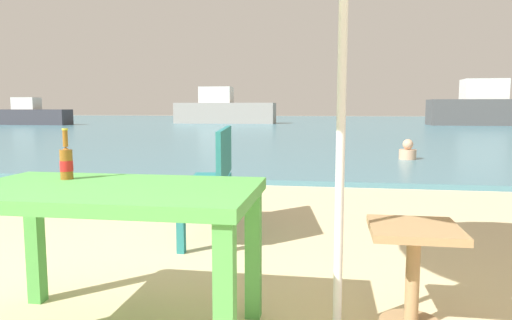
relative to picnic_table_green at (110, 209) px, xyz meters
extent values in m
cube|color=teal|center=(0.59, 29.59, -0.61)|extent=(120.00, 50.00, 0.08)
cube|color=#4C9E47|center=(0.00, 0.00, 0.08)|extent=(1.40, 0.80, 0.06)
cube|color=#4C9E47|center=(0.64, -0.34, -0.30)|extent=(0.08, 0.08, 0.70)
cube|color=#4C9E47|center=(-0.64, 0.34, -0.30)|extent=(0.08, 0.08, 0.70)
cube|color=#4C9E47|center=(0.64, 0.34, -0.30)|extent=(0.08, 0.08, 0.70)
cylinder|color=brown|center=(-0.32, 0.17, 0.19)|extent=(0.06, 0.06, 0.16)
cone|color=brown|center=(-0.32, 0.17, 0.27)|extent=(0.06, 0.06, 0.03)
cylinder|color=brown|center=(-0.32, 0.17, 0.32)|extent=(0.03, 0.03, 0.09)
cylinder|color=red|center=(-0.32, 0.17, 0.18)|extent=(0.07, 0.07, 0.05)
cylinder|color=gold|center=(-0.32, 0.17, 0.37)|extent=(0.03, 0.03, 0.01)
cylinder|color=silver|center=(1.09, 0.24, 0.50)|extent=(0.04, 0.04, 2.30)
cube|color=#9E7A51|center=(1.46, 0.35, -0.13)|extent=(0.44, 0.44, 0.04)
cylinder|color=#9E7A51|center=(1.46, 0.35, -0.40)|extent=(0.07, 0.07, 0.50)
cube|color=#237275|center=(-0.04, 1.91, -0.20)|extent=(0.53, 1.24, 0.05)
cube|color=#237275|center=(0.12, 1.94, 0.08)|extent=(0.21, 1.19, 0.44)
cube|color=#237275|center=(-0.26, 2.44, -0.44)|extent=(0.06, 0.06, 0.42)
cube|color=#237275|center=(-0.10, 1.35, -0.44)|extent=(0.06, 0.06, 0.42)
cube|color=#237275|center=(0.02, 2.48, -0.44)|extent=(0.06, 0.06, 0.42)
cube|color=#237275|center=(0.18, 1.39, -0.44)|extent=(0.06, 0.06, 0.42)
cylinder|color=tan|center=(2.60, 7.72, -0.47)|extent=(0.34, 0.34, 0.20)
sphere|color=tan|center=(2.60, 7.72, -0.27)|extent=(0.21, 0.21, 0.21)
cube|color=#38383F|center=(-16.67, 23.65, -0.11)|extent=(4.50, 1.23, 0.92)
cube|color=silver|center=(-17.08, 23.65, 0.71)|extent=(1.43, 0.92, 0.72)
cube|color=#4C4C4C|center=(10.51, 27.10, 0.18)|extent=(7.37, 2.01, 1.51)
cube|color=silver|center=(9.84, 27.10, 1.52)|extent=(2.35, 1.51, 1.17)
cube|color=gray|center=(-5.80, 27.99, 0.10)|extent=(6.53, 1.78, 1.34)
cube|color=silver|center=(-6.40, 27.99, 1.29)|extent=(2.08, 1.34, 1.04)
camera|label=1|loc=(1.04, -2.05, 0.48)|focal=32.67mm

